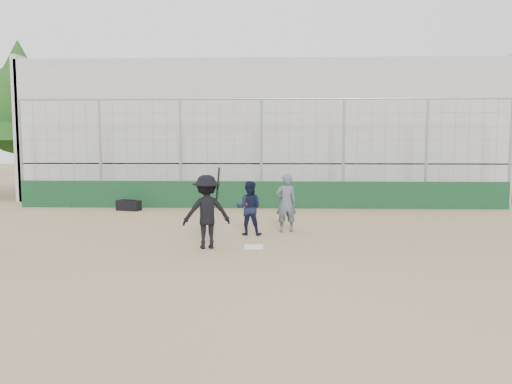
{
  "coord_description": "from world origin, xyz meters",
  "views": [
    {
      "loc": [
        0.46,
        -11.36,
        2.42
      ],
      "look_at": [
        0.0,
        1.4,
        1.15
      ],
      "focal_mm": 35.0,
      "sensor_mm": 36.0,
      "label": 1
    }
  ],
  "objects_px": {
    "batter_at_plate": "(207,212)",
    "catcher_crouched": "(249,217)",
    "umpire": "(286,206)",
    "equipment_bag": "(129,205)"
  },
  "relations": [
    {
      "from": "batter_at_plate",
      "to": "catcher_crouched",
      "type": "relative_size",
      "value": 1.87
    },
    {
      "from": "batter_at_plate",
      "to": "catcher_crouched",
      "type": "bearing_deg",
      "value": 61.62
    },
    {
      "from": "catcher_crouched",
      "to": "umpire",
      "type": "relative_size",
      "value": 0.69
    },
    {
      "from": "batter_at_plate",
      "to": "umpire",
      "type": "distance_m",
      "value": 2.85
    },
    {
      "from": "batter_at_plate",
      "to": "umpire",
      "type": "height_order",
      "value": "batter_at_plate"
    },
    {
      "from": "batter_at_plate",
      "to": "equipment_bag",
      "type": "distance_m",
      "value": 7.26
    },
    {
      "from": "batter_at_plate",
      "to": "equipment_bag",
      "type": "xyz_separation_m",
      "value": [
        -3.65,
        6.25,
        -0.66
      ]
    },
    {
      "from": "batter_at_plate",
      "to": "umpire",
      "type": "xyz_separation_m",
      "value": [
        1.87,
        2.15,
        -0.13
      ]
    },
    {
      "from": "equipment_bag",
      "to": "umpire",
      "type": "bearing_deg",
      "value": -36.61
    },
    {
      "from": "batter_at_plate",
      "to": "catcher_crouched",
      "type": "xyz_separation_m",
      "value": [
        0.89,
        1.64,
        -0.36
      ]
    }
  ]
}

